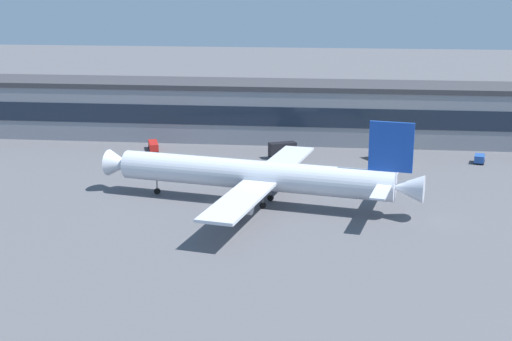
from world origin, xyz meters
TOP-DOWN VIEW (x-y plane):
  - ground_plane at (0.00, 0.00)m, footprint 600.00×600.00m
  - terminal_building at (0.00, 54.41)m, footprint 187.09×16.28m
  - airliner at (6.39, 0.79)m, footprint 57.93×50.00m
  - fuel_truck at (30.67, 33.89)m, footprint 6.86×8.60m
  - belt_loader at (-22.51, 39.04)m, footprint 3.89×6.70m
  - stair_truck at (7.92, 34.74)m, footprint 6.46×4.65m
  - baggage_tug at (50.82, 34.96)m, footprint 2.82×3.98m
  - traffic_cone_0 at (-1.42, -8.75)m, footprint 0.47×0.47m

SIDE VIEW (x-z plane):
  - ground_plane at x=0.00m, z-range 0.00..0.00m
  - traffic_cone_0 at x=-1.42m, z-range 0.00..0.58m
  - baggage_tug at x=50.82m, z-range 0.16..2.01m
  - belt_loader at x=-22.51m, z-range 0.18..2.13m
  - fuel_truck at x=30.67m, z-range 0.21..3.56m
  - stair_truck at x=7.92m, z-range 0.20..3.75m
  - airliner at x=6.39m, z-range -2.84..13.36m
  - terminal_building at x=0.00m, z-range 0.02..14.17m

